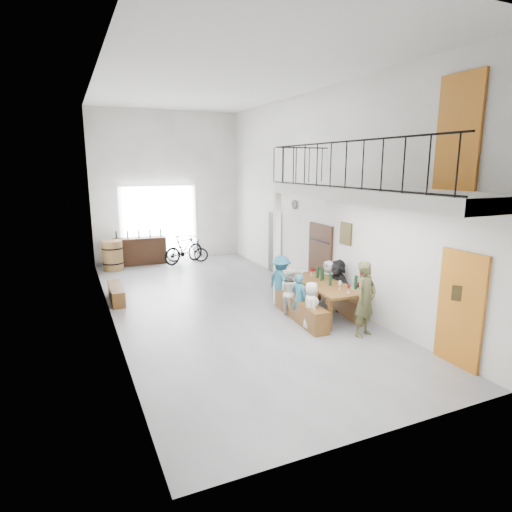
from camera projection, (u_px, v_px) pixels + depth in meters
name	position (u px, v px, depth m)	size (l,w,h in m)	color
floor	(224.00, 305.00, 11.09)	(12.00, 12.00, 0.00)	slate
room_walls	(221.00, 165.00, 10.35)	(12.00, 12.00, 12.00)	white
gateway_portal	(159.00, 224.00, 15.95)	(2.80, 0.08, 2.80)	white
right_wall_decor	(357.00, 243.00, 10.14)	(0.07, 8.28, 5.07)	#AE6217
balcony	(369.00, 196.00, 8.47)	(1.52, 5.62, 4.00)	white
tasting_table	(324.00, 286.00, 10.25)	(1.08, 2.33, 0.79)	brown
bench_inner	(300.00, 309.00, 10.01)	(0.35, 2.21, 0.51)	brown
bench_wall	(341.00, 302.00, 10.60)	(0.25, 1.96, 0.45)	brown
tableware	(321.00, 275.00, 10.45)	(0.65, 1.83, 0.35)	black
side_bench	(116.00, 293.00, 11.38)	(0.32, 1.47, 0.41)	brown
oak_barrel	(113.00, 255.00, 14.68)	(0.70, 0.70, 1.03)	olive
serving_counter	(140.00, 251.00, 15.56)	(1.86, 0.52, 0.98)	#372013
counter_bottles	(139.00, 234.00, 15.43)	(1.62, 0.17, 0.28)	black
guest_left_a	(311.00, 306.00, 9.37)	(0.52, 0.34, 1.07)	silver
guest_left_b	(299.00, 298.00, 9.82)	(0.41, 0.27, 1.14)	#266881
guest_left_c	(290.00, 292.00, 10.25)	(0.56, 0.44, 1.15)	silver
guest_left_d	(281.00, 282.00, 10.82)	(0.86, 0.49, 1.33)	#266881
guest_right_a	(363.00, 295.00, 9.96)	(0.69, 0.29, 1.17)	red
guest_right_b	(337.00, 285.00, 10.60)	(1.20, 0.38, 1.29)	black
guest_right_c	(328.00, 282.00, 11.18)	(0.55, 0.36, 1.13)	silver
host_standing	(365.00, 299.00, 8.96)	(0.59, 0.39, 1.61)	#484B2A
potted_plant	(290.00, 279.00, 12.85)	(0.34, 0.30, 0.38)	#1C4821
bicycle_near	(187.00, 251.00, 15.96)	(0.54, 1.55, 0.82)	black
bicycle_far	(184.00, 249.00, 15.69)	(0.50, 1.76, 1.06)	black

